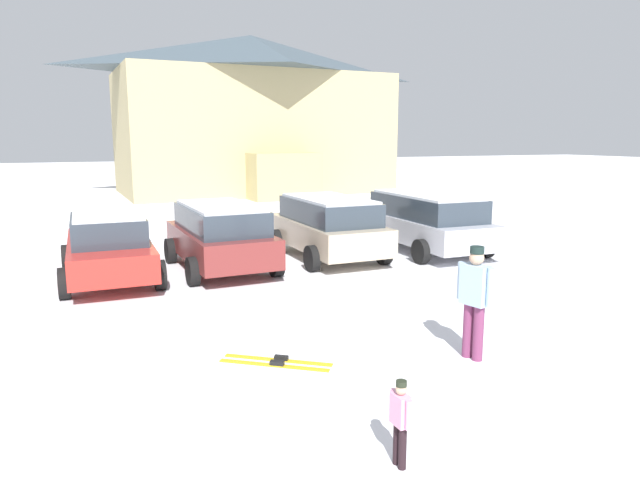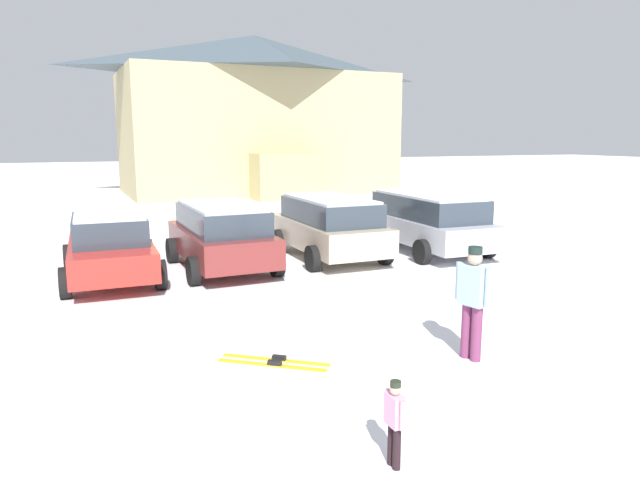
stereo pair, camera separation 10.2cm
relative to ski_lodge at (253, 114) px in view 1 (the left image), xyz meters
The scene contains 8 objects.
ski_lodge is the anchor object (origin of this frame).
parked_red_sedan 21.88m from the ski_lodge, 115.28° to the right, with size 2.10×4.30×1.54m.
parked_maroon_van 20.87m from the ski_lodge, 108.93° to the right, with size 2.26×4.15×1.61m.
parked_beige_suv 19.90m from the ski_lodge, 100.94° to the right, with size 2.22×4.21×1.63m.
parked_silver_wagon 19.73m from the ski_lodge, 92.33° to the right, with size 2.29×4.82×1.64m.
skier_child_in_pink_snowsuit 29.61m from the ski_lodge, 103.91° to the right, with size 0.13×0.33×0.89m.
skier_adult_in_blue_parka 27.13m from the ski_lodge, 99.92° to the right, with size 0.33×0.60×1.67m.
pair_of_skis 26.96m from the ski_lodge, 106.00° to the right, with size 1.47×1.20×0.08m.
Camera 1 is at (-5.49, -1.56, 3.19)m, focal length 32.00 mm.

